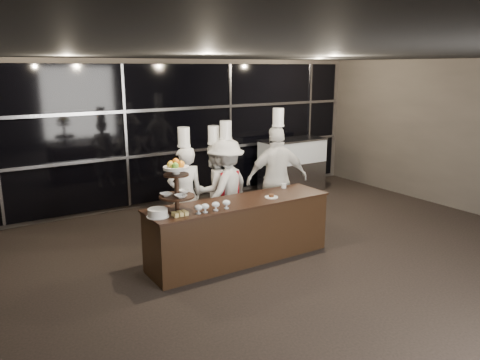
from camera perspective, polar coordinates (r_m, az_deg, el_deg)
room at (r=5.93m, az=13.70°, el=0.18°), size 10.00×10.00×10.00m
window_wall at (r=9.94m, az=-7.23°, el=5.80°), size 8.60×0.10×2.80m
buffet_counter at (r=7.02m, az=-0.06°, el=-6.13°), size 2.84×0.74×0.92m
display_stand at (r=6.31m, az=-7.76°, el=-0.25°), size 0.48×0.48×0.74m
compotes at (r=6.39m, az=-3.50°, el=-3.12°), size 0.55×0.11×0.12m
layer_cake at (r=6.25m, az=-10.01°, el=-3.96°), size 0.30×0.30×0.11m
pastry_squares at (r=6.26m, az=-7.33°, el=-4.09°), size 0.20×0.13×0.05m
small_plate at (r=7.07m, az=3.84°, el=-2.02°), size 0.20×0.20×0.05m
chef_cup at (r=7.63m, az=5.36°, el=-0.73°), size 0.08×0.08×0.07m
display_case at (r=10.86m, az=6.38°, el=2.11°), size 1.53×0.67×1.24m
chef_a at (r=7.63m, az=-6.67°, el=-1.65°), size 0.63×0.44×1.92m
chef_b at (r=7.99m, az=-3.14°, el=-1.10°), size 0.86×0.72×1.89m
chef_c at (r=7.87m, az=-1.69°, el=-1.00°), size 1.26×1.06×1.99m
chef_d at (r=8.16m, az=4.54°, el=0.17°), size 1.18×0.77×2.17m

